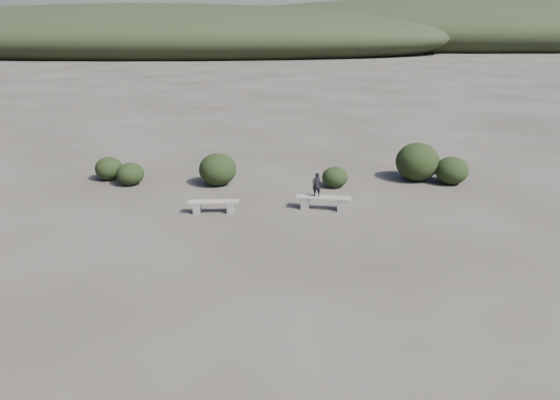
{
  "coord_description": "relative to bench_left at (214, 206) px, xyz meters",
  "views": [
    {
      "loc": [
        0.16,
        -12.32,
        6.44
      ],
      "look_at": [
        0.02,
        3.5,
        1.1
      ],
      "focal_mm": 35.0,
      "sensor_mm": 36.0,
      "label": 1
    }
  ],
  "objects": [
    {
      "name": "ground",
      "position": [
        2.28,
        -5.35,
        -0.26
      ],
      "size": [
        1200.0,
        1200.0,
        0.0
      ],
      "primitive_type": "plane",
      "color": "#322D27",
      "rests_on": "ground"
    },
    {
      "name": "bench_left",
      "position": [
        0.0,
        0.0,
        0.0
      ],
      "size": [
        1.76,
        0.46,
        0.44
      ],
      "rotation": [
        0.0,
        0.0,
        0.06
      ],
      "color": "slate",
      "rests_on": "ground"
    },
    {
      "name": "shrub_a",
      "position": [
        -3.75,
        3.3,
        0.19
      ],
      "size": [
        1.1,
        1.1,
        0.9
      ],
      "primitive_type": "ellipsoid",
      "color": "black",
      "rests_on": "ground"
    },
    {
      "name": "bench_right",
      "position": [
        3.8,
        0.38,
        0.03
      ],
      "size": [
        1.96,
        0.71,
        0.48
      ],
      "rotation": [
        0.0,
        0.0,
        -0.16
      ],
      "color": "slate",
      "rests_on": "ground"
    },
    {
      "name": "shrub_c",
      "position": [
        4.43,
        3.06,
        0.14
      ],
      "size": [
        1.02,
        1.02,
        0.81
      ],
      "primitive_type": "ellipsoid",
      "color": "black",
      "rests_on": "ground"
    },
    {
      "name": "shrub_b",
      "position": [
        -0.24,
        3.32,
        0.38
      ],
      "size": [
        1.49,
        1.49,
        1.28
      ],
      "primitive_type": "ellipsoid",
      "color": "black",
      "rests_on": "ground"
    },
    {
      "name": "mountain_ridges",
      "position": [
        -5.2,
        333.71,
        10.57
      ],
      "size": [
        500.0,
        400.0,
        56.0
      ],
      "color": "black",
      "rests_on": "ground"
    },
    {
      "name": "seated_person",
      "position": [
        3.56,
        0.42,
        0.64
      ],
      "size": [
        0.34,
        0.25,
        0.86
      ],
      "primitive_type": "imported",
      "rotation": [
        0.0,
        0.0,
        3.3
      ],
      "color": "black",
      "rests_on": "bench_right"
    },
    {
      "name": "shrub_f",
      "position": [
        -4.82,
        4.02,
        0.21
      ],
      "size": [
        1.13,
        1.13,
        0.95
      ],
      "primitive_type": "ellipsoid",
      "color": "black",
      "rests_on": "ground"
    },
    {
      "name": "shrub_e",
      "position": [
        9.17,
        3.55,
        0.29
      ],
      "size": [
        1.33,
        1.33,
        1.11
      ],
      "primitive_type": "ellipsoid",
      "color": "black",
      "rests_on": "ground"
    },
    {
      "name": "shrub_d",
      "position": [
        7.9,
        4.07,
        0.51
      ],
      "size": [
        1.78,
        1.78,
        1.56
      ],
      "primitive_type": "ellipsoid",
      "color": "black",
      "rests_on": "ground"
    }
  ]
}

